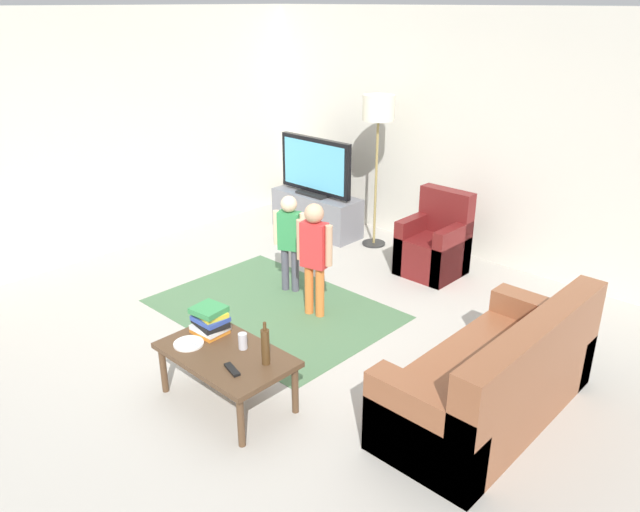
% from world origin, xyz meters
% --- Properties ---
extents(ground, '(7.80, 7.80, 0.00)m').
position_xyz_m(ground, '(0.00, 0.00, 0.00)').
color(ground, '#B2ADA3').
extents(wall_back, '(6.00, 0.12, 2.70)m').
position_xyz_m(wall_back, '(0.00, 3.00, 1.35)').
color(wall_back, silver).
rests_on(wall_back, ground).
extents(wall_left, '(0.12, 6.00, 2.70)m').
position_xyz_m(wall_left, '(-3.00, 0.00, 1.35)').
color(wall_left, silver).
rests_on(wall_left, ground).
extents(area_rug, '(2.20, 1.60, 0.01)m').
position_xyz_m(area_rug, '(-0.48, 0.46, 0.00)').
color(area_rug, '#4C724C').
rests_on(area_rug, ground).
extents(tv_stand, '(1.20, 0.44, 0.50)m').
position_xyz_m(tv_stand, '(-1.66, 2.30, 0.24)').
color(tv_stand, slate).
rests_on(tv_stand, ground).
extents(tv, '(1.10, 0.28, 0.71)m').
position_xyz_m(tv, '(-1.66, 2.28, 0.85)').
color(tv, black).
rests_on(tv, tv_stand).
extents(couch, '(0.80, 1.80, 0.86)m').
position_xyz_m(couch, '(1.89, 0.42, 0.29)').
color(couch, brown).
rests_on(couch, ground).
extents(armchair, '(0.60, 0.60, 0.90)m').
position_xyz_m(armchair, '(0.14, 2.26, 0.30)').
color(armchair, maroon).
rests_on(armchair, ground).
extents(floor_lamp, '(0.36, 0.36, 1.78)m').
position_xyz_m(floor_lamp, '(-0.85, 2.45, 1.54)').
color(floor_lamp, '#262626').
rests_on(floor_lamp, ground).
extents(child_near_tv, '(0.31, 0.20, 1.01)m').
position_xyz_m(child_near_tv, '(-0.66, 0.86, 0.60)').
color(child_near_tv, '#4C4C59').
rests_on(child_near_tv, ground).
extents(child_center, '(0.36, 0.18, 1.10)m').
position_xyz_m(child_center, '(-0.12, 0.65, 0.66)').
color(child_center, orange).
rests_on(child_center, ground).
extents(coffee_table, '(1.00, 0.60, 0.42)m').
position_xyz_m(coffee_table, '(0.36, -0.76, 0.37)').
color(coffee_table, '#513823').
rests_on(coffee_table, ground).
extents(book_stack, '(0.30, 0.25, 0.22)m').
position_xyz_m(book_stack, '(0.06, -0.67, 0.53)').
color(book_stack, orange).
rests_on(book_stack, coffee_table).
extents(bottle, '(0.06, 0.06, 0.32)m').
position_xyz_m(bottle, '(0.68, -0.66, 0.56)').
color(bottle, '#4C3319').
rests_on(bottle, coffee_table).
extents(tv_remote, '(0.18, 0.09, 0.02)m').
position_xyz_m(tv_remote, '(0.58, -0.88, 0.43)').
color(tv_remote, black).
rests_on(tv_remote, coffee_table).
extents(soda_can, '(0.07, 0.07, 0.12)m').
position_xyz_m(soda_can, '(0.41, -0.64, 0.48)').
color(soda_can, silver).
rests_on(soda_can, coffee_table).
extents(plate, '(0.22, 0.22, 0.02)m').
position_xyz_m(plate, '(0.08, -0.88, 0.43)').
color(plate, white).
rests_on(plate, coffee_table).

